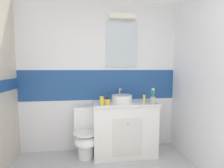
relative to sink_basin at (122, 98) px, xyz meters
name	(u,v)px	position (x,y,z in m)	size (l,w,h in m)	color
wall_back_tiled	(100,75)	(-0.32, 0.28, 0.35)	(3.20, 0.20, 2.50)	white
vanity_cabinet	(124,128)	(0.04, -0.01, -0.48)	(1.00, 0.51, 0.85)	white
sink_basin	(122,98)	(0.00, 0.00, 0.00)	(0.33, 0.37, 0.21)	white
toilet	(86,134)	(-0.57, -0.01, -0.55)	(0.37, 0.50, 0.78)	white
toothbrush_cup	(153,99)	(0.44, -0.19, 0.00)	(0.08, 0.08, 0.23)	#B2ADA3
soap_dispenser	(102,100)	(-0.33, -0.18, 0.00)	(0.06, 0.06, 0.17)	yellow
toothpaste_tube_upright	(144,99)	(0.31, -0.16, 0.01)	(0.03, 0.03, 0.16)	yellow
hair_gel_jar	(107,101)	(-0.25, -0.16, -0.01)	(0.07, 0.07, 0.10)	yellow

